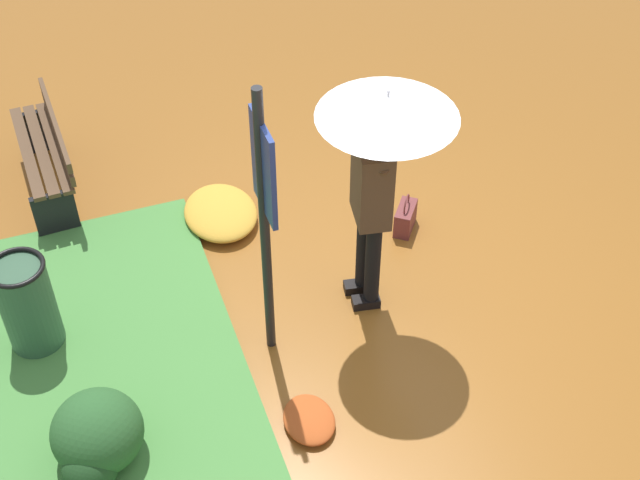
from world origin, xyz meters
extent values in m
plane|color=brown|center=(0.00, 0.00, 0.00)|extent=(18.00, 18.00, 0.00)
cylinder|color=black|center=(-0.16, -0.01, 0.43)|extent=(0.12, 0.12, 0.86)
cylinder|color=black|center=(0.02, -0.01, 0.43)|extent=(0.12, 0.12, 0.86)
cube|color=black|center=(-0.16, -0.05, 0.04)|extent=(0.15, 0.24, 0.08)
cube|color=black|center=(0.02, -0.05, 0.04)|extent=(0.15, 0.24, 0.08)
cube|color=#473323|center=(-0.07, -0.01, 1.18)|extent=(0.42, 0.30, 0.64)
sphere|color=#8C664C|center=(-0.07, -0.01, 1.64)|extent=(0.20, 0.20, 0.20)
ellipsoid|color=black|center=(-0.07, -0.01, 1.67)|extent=(0.20, 0.20, 0.15)
cylinder|color=#473323|center=(-0.29, -0.04, 1.39)|extent=(0.18, 0.13, 0.18)
cylinder|color=#473323|center=(-0.25, -0.05, 1.48)|extent=(0.24, 0.11, 0.33)
cube|color=black|center=(-0.16, -0.03, 1.62)|extent=(0.07, 0.03, 0.14)
cylinder|color=#473323|center=(0.09, -0.01, 1.42)|extent=(0.11, 0.10, 0.09)
cylinder|color=#473323|center=(0.08, 0.00, 1.51)|extent=(0.10, 0.09, 0.23)
cylinder|color=#A5A5AD|center=(0.07, 0.01, 1.83)|extent=(0.02, 0.02, 0.41)
cone|color=silver|center=(0.07, 0.01, 1.92)|extent=(0.96, 0.96, 0.16)
sphere|color=#A5A5AD|center=(0.07, 0.01, 2.03)|extent=(0.02, 0.02, 0.02)
cylinder|color=black|center=(0.14, -0.88, 1.15)|extent=(0.07, 0.07, 2.30)
cube|color=navy|center=(0.14, -0.87, 1.70)|extent=(0.44, 0.04, 0.70)
cube|color=silver|center=(0.14, -0.85, 1.70)|extent=(0.38, 0.01, 0.64)
cube|color=brown|center=(-0.71, 0.61, 0.12)|extent=(0.32, 0.29, 0.24)
torus|color=brown|center=(-0.71, 0.61, 0.28)|extent=(0.15, 0.12, 0.18)
cube|color=black|center=(-2.95, -2.23, 0.22)|extent=(0.08, 0.36, 0.44)
cube|color=black|center=(-1.67, -2.23, 0.22)|extent=(0.08, 0.36, 0.44)
cube|color=#513823|center=(-2.31, -2.35, 0.46)|extent=(1.40, 0.17, 0.04)
cube|color=#513823|center=(-2.31, -2.23, 0.46)|extent=(1.40, 0.17, 0.04)
cube|color=#513823|center=(-2.31, -2.11, 0.46)|extent=(1.40, 0.17, 0.04)
cube|color=#513823|center=(-2.31, -2.06, 0.56)|extent=(1.40, 0.11, 0.10)
cube|color=#513823|center=(-2.31, -2.06, 0.70)|extent=(1.40, 0.11, 0.10)
cylinder|color=#2D5138|center=(-0.46, -2.54, 0.40)|extent=(0.40, 0.40, 0.80)
torus|color=black|center=(-0.46, -2.54, 0.82)|extent=(0.42, 0.42, 0.04)
ellipsoid|color=#285628|center=(0.71, -2.25, 0.28)|extent=(0.61, 0.61, 0.55)
ellipsoid|color=#1E421E|center=(0.89, -2.34, 0.18)|extent=(0.37, 0.37, 0.37)
ellipsoid|color=#B74C1E|center=(0.94, -0.85, 0.05)|extent=(0.45, 0.36, 0.10)
ellipsoid|color=gold|center=(-1.36, -0.87, 0.09)|extent=(0.79, 0.63, 0.17)
camera|label=1|loc=(4.39, -2.02, 5.15)|focal=49.36mm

